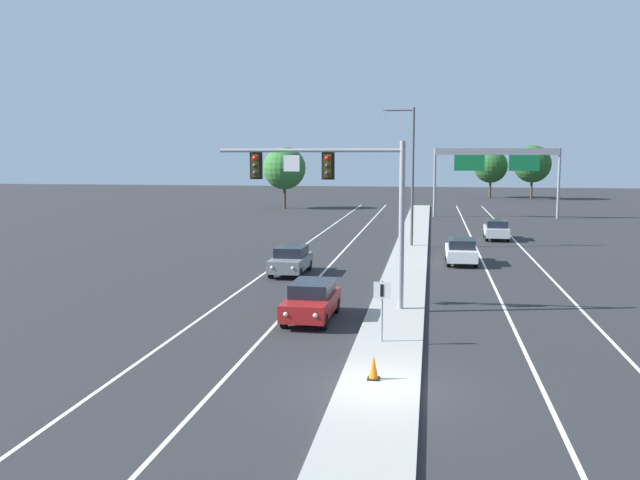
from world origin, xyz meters
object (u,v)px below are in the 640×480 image
car_receding_silver (496,229)px  median_sign_post (382,302)px  tree_far_right_c (532,164)px  tree_far_left_b (284,168)px  highway_sign_gantry (497,160)px  car_receding_white (461,251)px  traffic_cone_median_nose (374,367)px  tree_far_right_a (491,166)px  street_lamp_median (410,168)px  car_oncoming_grey (291,260)px  overhead_signal_mast (341,188)px  car_oncoming_red (312,300)px

car_receding_silver → median_sign_post: bearing=-101.8°
tree_far_right_c → car_receding_silver: bearing=-100.5°
tree_far_left_b → highway_sign_gantry: bearing=-20.2°
car_receding_white → traffic_cone_median_nose: 24.13m
traffic_cone_median_nose → car_receding_silver: bearing=79.6°
tree_far_right_c → traffic_cone_median_nose: bearing=-100.4°
car_receding_silver → tree_far_right_a: size_ratio=0.59×
street_lamp_median → car_oncoming_grey: 15.00m
traffic_cone_median_nose → highway_sign_gantry: (8.39, 57.10, 5.66)m
traffic_cone_median_nose → tree_far_right_a: tree_far_right_a is taller
street_lamp_median → tree_far_right_a: street_lamp_median is taller
traffic_cone_median_nose → tree_far_right_c: 91.85m
median_sign_post → car_receding_silver: size_ratio=0.49×
overhead_signal_mast → tree_far_right_a: bearing=81.2°
street_lamp_median → car_oncoming_red: 24.19m
street_lamp_median → car_oncoming_red: size_ratio=2.22×
traffic_cone_median_nose → tree_far_right_c: bearing=79.6°
car_receding_white → car_oncoming_grey: bearing=-151.0°
car_oncoming_red → tree_far_right_a: 86.88m
street_lamp_median → traffic_cone_median_nose: street_lamp_median is taller
tree_far_right_c → car_oncoming_red: bearing=-103.5°
car_receding_silver → overhead_signal_mast: bearing=-108.3°
car_oncoming_grey → car_receding_silver: (13.04, 18.60, 0.00)m
median_sign_post → car_receding_silver: 33.52m
car_oncoming_red → car_receding_silver: 31.01m
car_oncoming_red → tree_far_left_b: 60.36m
street_lamp_median → highway_sign_gantry: bearing=72.0°
overhead_signal_mast → highway_sign_gantry: highway_sign_gantry is taller
highway_sign_gantry → car_oncoming_grey: bearing=-110.8°
car_receding_silver → tree_far_right_a: (3.94, 56.30, 4.14)m
overhead_signal_mast → traffic_cone_median_nose: size_ratio=10.92×
car_receding_white → tree_far_right_c: (13.13, 66.33, 4.55)m
median_sign_post → highway_sign_gantry: bearing=80.9°
car_oncoming_grey → highway_sign_gantry: bearing=69.2°
highway_sign_gantry → tree_far_right_c: 34.12m
car_oncoming_red → car_oncoming_grey: bearing=105.9°
overhead_signal_mast → car_oncoming_red: overhead_signal_mast is taller
median_sign_post → car_receding_silver: bearing=78.2°
car_receding_silver → highway_sign_gantry: highway_sign_gantry is taller
traffic_cone_median_nose → highway_sign_gantry: 57.99m
tree_far_right_a → car_receding_silver: bearing=-94.0°
overhead_signal_mast → car_receding_white: bearing=67.9°
car_oncoming_red → traffic_cone_median_nose: 8.36m
median_sign_post → highway_sign_gantry: 53.69m
car_receding_white → highway_sign_gantry: highway_sign_gantry is taller
overhead_signal_mast → traffic_cone_median_nose: bearing=-77.0°
car_oncoming_red → tree_far_left_b: (-13.60, 58.65, 4.26)m
median_sign_post → tree_far_right_c: 87.61m
median_sign_post → street_lamp_median: size_ratio=0.22×
car_receding_silver → tree_far_left_b: size_ratio=0.58×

